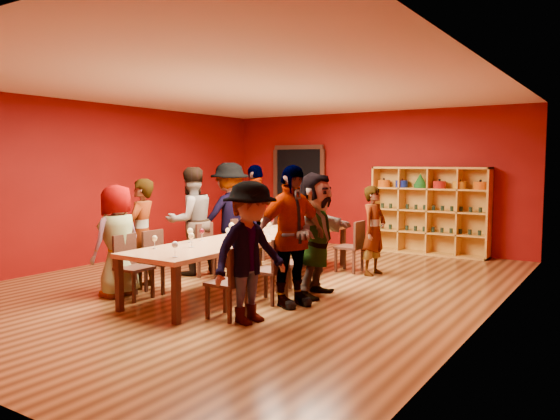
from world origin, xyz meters
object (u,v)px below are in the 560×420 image
(chair_person_left_3, at_px, (243,241))
(chair_person_right_2, at_px, (299,259))
(person_left_0, at_px, (117,241))
(spittoon_bowl, at_px, (254,233))
(tasting_table, at_px, (251,240))
(wine_bottle, at_px, (314,220))
(chair_person_left_4, at_px, (272,235))
(person_left_4, at_px, (256,212))
(chair_person_left_1, at_px, (158,257))
(chair_person_left_0, at_px, (130,263))
(person_right_0, at_px, (250,252))
(person_right_1, at_px, (291,236))
(chair_person_right_4, at_px, (353,244))
(person_left_3, at_px, (230,215))
(chair_person_right_1, at_px, (274,267))
(person_right_4, at_px, (374,231))
(person_left_1, at_px, (142,234))
(person_right_2, at_px, (315,235))
(shelving_unit, at_px, (430,207))
(chair_person_left_2, at_px, (210,247))
(person_left_2, at_px, (191,221))
(chair_person_right_0, at_px, (232,278))

(chair_person_left_3, bearing_deg, chair_person_right_2, -30.88)
(person_left_0, bearing_deg, spittoon_bowl, 142.20)
(tasting_table, xyz_separation_m, person_left_0, (-1.17, -1.61, 0.09))
(chair_person_left_3, bearing_deg, wine_bottle, 30.85)
(tasting_table, relative_size, person_left_0, 2.85)
(chair_person_left_4, bearing_deg, person_left_0, -94.12)
(person_left_0, relative_size, person_left_4, 0.86)
(chair_person_left_1, height_order, chair_person_right_2, same)
(chair_person_left_0, xyz_separation_m, person_right_0, (2.09, -0.03, 0.34))
(chair_person_left_3, distance_m, spittoon_bowl, 1.49)
(person_right_1, height_order, chair_person_right_2, person_right_1)
(chair_person_left_3, height_order, chair_person_right_4, same)
(person_left_3, xyz_separation_m, chair_person_right_1, (2.12, -1.73, -0.45))
(person_right_4, bearing_deg, person_right_1, -175.43)
(person_left_0, xyz_separation_m, chair_person_right_1, (2.08, 0.88, -0.30))
(person_left_1, height_order, person_right_2, person_right_2)
(chair_person_right_1, distance_m, person_right_2, 0.80)
(person_right_2, bearing_deg, person_left_4, 45.03)
(chair_person_left_3, relative_size, person_left_3, 0.47)
(tasting_table, bearing_deg, person_left_3, 140.57)
(shelving_unit, relative_size, person_left_4, 1.30)
(person_left_4, bearing_deg, person_left_0, 1.34)
(tasting_table, xyz_separation_m, person_right_2, (1.18, -0.09, 0.18))
(tasting_table, xyz_separation_m, wine_bottle, (0.18, 1.65, 0.17))
(chair_person_left_3, xyz_separation_m, person_right_0, (2.09, -2.64, 0.34))
(tasting_table, distance_m, person_left_1, 1.66)
(chair_person_left_0, height_order, chair_person_left_2, same)
(person_left_3, xyz_separation_m, person_right_2, (2.40, -1.09, -0.07))
(chair_person_left_0, bearing_deg, person_left_0, 180.00)
(person_left_2, distance_m, person_right_1, 2.62)
(person_left_1, height_order, chair_person_left_4, person_left_1)
(chair_person_left_2, xyz_separation_m, spittoon_bowl, (1.00, -0.14, 0.33))
(chair_person_left_3, relative_size, person_left_4, 0.48)
(person_left_4, relative_size, chair_person_right_0, 2.08)
(chair_person_left_2, relative_size, person_right_0, 0.53)
(chair_person_right_0, xyz_separation_m, chair_person_right_1, (0.00, 0.90, 0.00))
(chair_person_left_1, relative_size, person_right_1, 0.48)
(chair_person_left_1, xyz_separation_m, person_right_4, (2.19, 2.81, 0.25))
(person_left_2, bearing_deg, chair_person_left_0, 33.35)
(tasting_table, relative_size, chair_person_left_3, 5.06)
(person_left_3, height_order, chair_person_right_2, person_left_3)
(person_left_2, distance_m, chair_person_left_4, 1.94)
(spittoon_bowl, bearing_deg, chair_person_left_4, 116.79)
(person_left_0, relative_size, spittoon_bowl, 5.04)
(chair_person_left_0, distance_m, spittoon_bowl, 1.88)
(person_left_1, bearing_deg, person_left_2, 163.53)
(chair_person_left_1, xyz_separation_m, person_left_2, (-0.41, 1.16, 0.41))
(person_right_4, height_order, spittoon_bowl, person_right_4)
(person_right_0, relative_size, chair_person_right_1, 1.88)
(chair_person_left_0, bearing_deg, person_left_2, 103.49)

